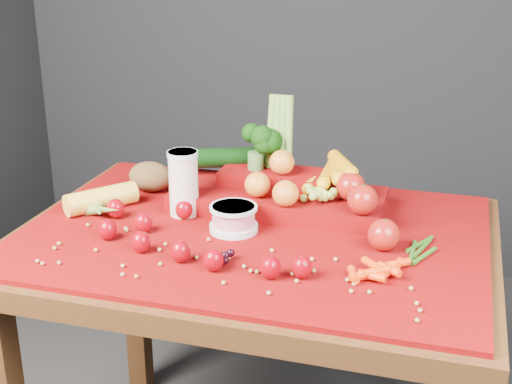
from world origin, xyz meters
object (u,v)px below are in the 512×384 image
(milk_glass, at_px, (183,181))
(produce_mound, at_px, (286,186))
(yogurt_bowl, at_px, (234,217))
(table, at_px, (254,272))

(milk_glass, distance_m, produce_mound, 0.25)
(yogurt_bowl, relative_size, produce_mound, 0.19)
(yogurt_bowl, distance_m, produce_mound, 0.19)
(produce_mound, bearing_deg, table, -102.73)
(milk_glass, distance_m, yogurt_bowl, 0.17)
(table, height_order, yogurt_bowl, yogurt_bowl)
(table, distance_m, yogurt_bowl, 0.15)
(yogurt_bowl, xyz_separation_m, produce_mound, (0.08, 0.17, 0.02))
(milk_glass, xyz_separation_m, yogurt_bowl, (0.15, -0.06, -0.05))
(table, relative_size, yogurt_bowl, 9.76)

